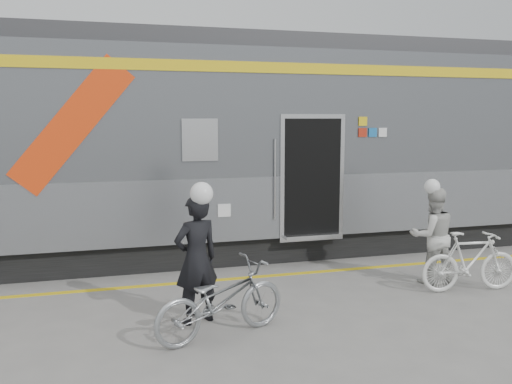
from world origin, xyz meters
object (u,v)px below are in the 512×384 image
object	(u,v)px
woman	(432,236)
man	(196,259)
bicycle_right	(470,261)
bicycle_left	(221,300)

from	to	relation	value
woman	man	bearing A→B (deg)	16.67
man	bicycle_right	bearing A→B (deg)	162.71
man	woman	size ratio (longest dim) A/B	1.09
bicycle_left	bicycle_right	distance (m)	4.04
man	bicycle_right	xyz separation A→B (m)	(4.18, 0.13, -0.37)
man	bicycle_right	size ratio (longest dim) A/B	1.08
bicycle_left	bicycle_right	size ratio (longest dim) A/B	1.13
bicycle_left	woman	world-z (taller)	woman
bicycle_left	woman	bearing A→B (deg)	-90.60
woman	bicycle_right	distance (m)	0.69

